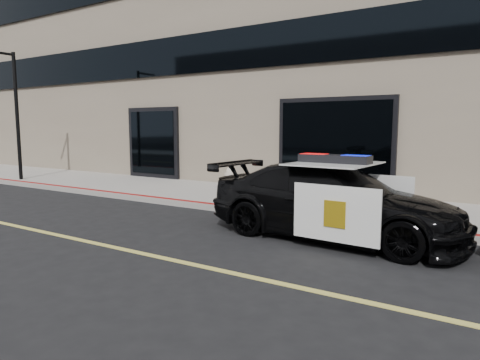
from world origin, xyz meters
The scene contains 6 objects.
ground centered at (0.00, 0.00, 0.00)m, with size 120.00×120.00×0.00m, color black.
sidewalk_n centered at (0.00, 5.25, 0.07)m, with size 60.00×3.50×0.15m, color gray.
building_n centered at (0.00, 10.50, 6.00)m, with size 60.00×7.00×12.00m, color #756856.
police_car centered at (0.58, 2.63, 0.69)m, with size 2.44×4.90×1.54m.
fire_hydrant centered at (-2.93, 4.50, 0.55)m, with size 0.39×0.54×0.86m.
street_light centered at (-11.66, 3.87, 2.62)m, with size 0.13×1.14×4.48m.
Camera 1 is at (3.26, -4.81, 2.03)m, focal length 32.00 mm.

